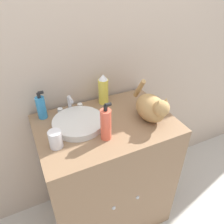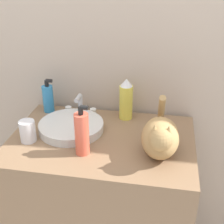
{
  "view_description": "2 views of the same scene",
  "coord_description": "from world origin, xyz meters",
  "px_view_note": "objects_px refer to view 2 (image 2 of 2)",
  "views": [
    {
      "loc": [
        -0.4,
        -0.65,
        1.67
      ],
      "look_at": [
        0.03,
        0.26,
        0.97
      ],
      "focal_mm": 35.0,
      "sensor_mm": 36.0,
      "label": 1
    },
    {
      "loc": [
        0.25,
        -0.86,
        1.62
      ],
      "look_at": [
        0.05,
        0.26,
        1.04
      ],
      "focal_mm": 50.0,
      "sensor_mm": 36.0,
      "label": 2
    }
  ],
  "objects_px": {
    "soap_bottle": "(48,98)",
    "spray_bottle": "(126,99)",
    "lotion_bottle": "(82,133)",
    "cup": "(28,131)",
    "cat": "(160,137)"
  },
  "relations": [
    {
      "from": "lotion_bottle",
      "to": "cup",
      "type": "distance_m",
      "value": 0.26
    },
    {
      "from": "cat",
      "to": "cup",
      "type": "xyz_separation_m",
      "value": [
        -0.56,
        0.01,
        -0.04
      ]
    },
    {
      "from": "soap_bottle",
      "to": "cup",
      "type": "xyz_separation_m",
      "value": [
        0.01,
        -0.28,
        -0.03
      ]
    },
    {
      "from": "cat",
      "to": "lotion_bottle",
      "type": "distance_m",
      "value": 0.31
    },
    {
      "from": "cat",
      "to": "soap_bottle",
      "type": "bearing_deg",
      "value": -119.25
    },
    {
      "from": "cat",
      "to": "lotion_bottle",
      "type": "relative_size",
      "value": 1.46
    },
    {
      "from": "soap_bottle",
      "to": "lotion_bottle",
      "type": "distance_m",
      "value": 0.43
    },
    {
      "from": "lotion_bottle",
      "to": "cup",
      "type": "bearing_deg",
      "value": 169.35
    },
    {
      "from": "cat",
      "to": "lotion_bottle",
      "type": "xyz_separation_m",
      "value": [
        -0.3,
        -0.04,
        0.01
      ]
    },
    {
      "from": "soap_bottle",
      "to": "spray_bottle",
      "type": "distance_m",
      "value": 0.4
    },
    {
      "from": "spray_bottle",
      "to": "cup",
      "type": "bearing_deg",
      "value": -143.55
    },
    {
      "from": "cat",
      "to": "soap_bottle",
      "type": "xyz_separation_m",
      "value": [
        -0.57,
        0.3,
        -0.01
      ]
    },
    {
      "from": "spray_bottle",
      "to": "soap_bottle",
      "type": "bearing_deg",
      "value": 179.51
    },
    {
      "from": "lotion_bottle",
      "to": "cup",
      "type": "xyz_separation_m",
      "value": [
        -0.25,
        0.05,
        -0.04
      ]
    },
    {
      "from": "soap_bottle",
      "to": "lotion_bottle",
      "type": "height_order",
      "value": "lotion_bottle"
    }
  ]
}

